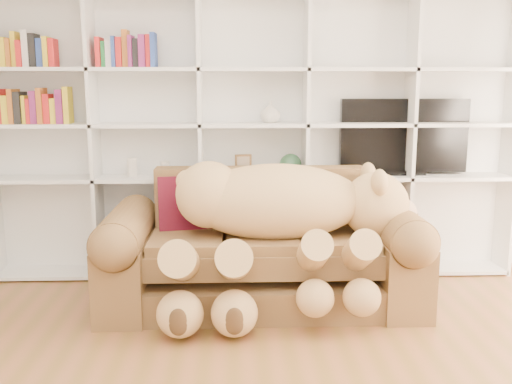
{
  "coord_description": "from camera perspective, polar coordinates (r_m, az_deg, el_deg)",
  "views": [
    {
      "loc": [
        -0.16,
        -2.48,
        1.64
      ],
      "look_at": [
        -0.0,
        1.63,
        0.85
      ],
      "focal_mm": 40.0,
      "sensor_mm": 36.0,
      "label": 1
    }
  ],
  "objects": [
    {
      "name": "wall_back",
      "position": [
        4.99,
        -0.33,
        7.49
      ],
      "size": [
        5.0,
        0.02,
        2.7
      ],
      "primitive_type": "cube",
      "color": "white",
      "rests_on": "floor"
    },
    {
      "name": "bookshelf",
      "position": [
        4.85,
        -3.14,
        6.86
      ],
      "size": [
        4.43,
        0.35,
        2.4
      ],
      "color": "white",
      "rests_on": "floor"
    },
    {
      "name": "sofa",
      "position": [
        4.32,
        0.59,
        -6.26
      ],
      "size": [
        2.34,
        1.01,
        0.98
      ],
      "color": "brown",
      "rests_on": "floor"
    },
    {
      "name": "teddy_bear",
      "position": [
        4.05,
        2.29,
        -2.65
      ],
      "size": [
        1.86,
        0.99,
        1.08
      ],
      "rotation": [
        0.0,
        0.0,
        0.16
      ],
      "color": "tan",
      "rests_on": "sofa"
    },
    {
      "name": "throw_pillow",
      "position": [
        4.4,
        -6.88,
        -1.33
      ],
      "size": [
        0.47,
        0.31,
        0.46
      ],
      "primitive_type": "cube",
      "rotation": [
        -0.24,
        0.0,
        0.16
      ],
      "color": "#4F0D1D",
      "rests_on": "sofa"
    },
    {
      "name": "tv",
      "position": [
        5.07,
        14.54,
        5.32
      ],
      "size": [
        1.1,
        0.18,
        0.65
      ],
      "color": "black",
      "rests_on": "bookshelf"
    },
    {
      "name": "picture_frame",
      "position": [
        4.83,
        -1.28,
        2.75
      ],
      "size": [
        0.14,
        0.04,
        0.18
      ],
      "primitive_type": "cube",
      "rotation": [
        0.0,
        0.0,
        0.14
      ],
      "color": "brown",
      "rests_on": "bookshelf"
    },
    {
      "name": "green_vase",
      "position": [
        4.85,
        3.47,
        2.74
      ],
      "size": [
        0.19,
        0.19,
        0.19
      ],
      "primitive_type": "sphere",
      "color": "#295134",
      "rests_on": "bookshelf"
    },
    {
      "name": "figurine_tall",
      "position": [
        4.91,
        -12.27,
        2.42
      ],
      "size": [
        0.08,
        0.08,
        0.16
      ],
      "primitive_type": "cylinder",
      "rotation": [
        0.0,
        0.0,
        0.02
      ],
      "color": "beige",
      "rests_on": "bookshelf"
    },
    {
      "name": "figurine_short",
      "position": [
        4.87,
        -9.08,
        2.3
      ],
      "size": [
        0.09,
        0.09,
        0.13
      ],
      "primitive_type": "cylinder",
      "rotation": [
        0.0,
        0.0,
        -0.17
      ],
      "color": "beige",
      "rests_on": "bookshelf"
    },
    {
      "name": "snow_globe",
      "position": [
        4.87,
        -8.78,
        2.15
      ],
      "size": [
        0.09,
        0.09,
        0.09
      ],
      "primitive_type": "sphere",
      "color": "silver",
      "rests_on": "bookshelf"
    },
    {
      "name": "shelf_vase",
      "position": [
        4.8,
        1.45,
        8.0
      ],
      "size": [
        0.19,
        0.19,
        0.18
      ],
      "primitive_type": "imported",
      "rotation": [
        0.0,
        0.0,
        -0.13
      ],
      "color": "beige",
      "rests_on": "bookshelf"
    }
  ]
}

